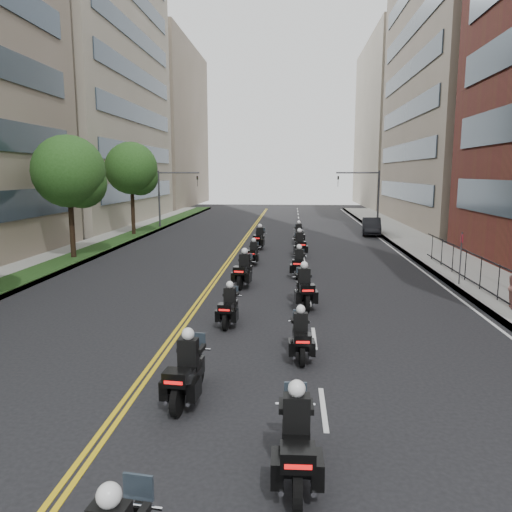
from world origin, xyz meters
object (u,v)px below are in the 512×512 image
at_px(motorcycle_9, 300,246).
at_px(motorcycle_2, 187,373).
at_px(motorcycle_4, 229,308).
at_px(motorcycle_6, 244,272).
at_px(motorcycle_3, 301,338).
at_px(motorcycle_1, 296,443).
at_px(parked_sedan, 371,226).
at_px(motorcycle_7, 299,264).
at_px(motorcycle_8, 253,254).
at_px(motorcycle_10, 259,239).
at_px(motorcycle_11, 299,235).
at_px(motorcycle_5, 304,289).

bearing_deg(motorcycle_9, motorcycle_2, -105.26).
relative_size(motorcycle_4, motorcycle_6, 0.85).
bearing_deg(motorcycle_2, motorcycle_9, 87.38).
bearing_deg(motorcycle_3, motorcycle_9, 86.35).
distance_m(motorcycle_1, parked_sedan, 36.92).
relative_size(motorcycle_7, motorcycle_8, 1.07).
bearing_deg(motorcycle_10, parked_sedan, 52.09).
xyz_separation_m(motorcycle_6, motorcycle_9, (2.77, 8.88, -0.00)).
relative_size(motorcycle_8, motorcycle_11, 0.89).
xyz_separation_m(motorcycle_3, motorcycle_11, (0.23, 24.19, 0.07)).
bearing_deg(motorcycle_5, parked_sedan, 68.99).
bearing_deg(motorcycle_11, motorcycle_8, -111.39).
height_order(motorcycle_9, motorcycle_11, motorcycle_9).
height_order(motorcycle_1, motorcycle_10, motorcycle_1).
bearing_deg(motorcycle_11, motorcycle_6, -104.98).
xyz_separation_m(motorcycle_2, motorcycle_5, (2.97, 8.71, 0.03)).
relative_size(motorcycle_3, motorcycle_10, 0.88).
bearing_deg(motorcycle_6, motorcycle_7, 51.45).
bearing_deg(motorcycle_1, motorcycle_7, 88.04).
bearing_deg(motorcycle_4, motorcycle_5, 47.70).
xyz_separation_m(motorcycle_3, motorcycle_4, (-2.49, 3.07, -0.00)).
height_order(motorcycle_5, motorcycle_6, motorcycle_5).
distance_m(motorcycle_1, motorcycle_11, 30.17).
xyz_separation_m(motorcycle_4, motorcycle_7, (2.58, 8.64, 0.05)).
distance_m(motorcycle_2, motorcycle_3, 4.07).
relative_size(motorcycle_11, parked_sedan, 0.54).
relative_size(motorcycle_10, parked_sedan, 0.54).
bearing_deg(motorcycle_4, motorcycle_10, 94.30).
height_order(motorcycle_3, motorcycle_4, motorcycle_3).
bearing_deg(motorcycle_2, motorcycle_11, 89.12).
distance_m(motorcycle_3, motorcycle_11, 24.19).
bearing_deg(motorcycle_1, motorcycle_11, 88.11).
bearing_deg(motorcycle_10, motorcycle_2, -82.73).
bearing_deg(motorcycle_5, motorcycle_9, 83.79).
bearing_deg(motorcycle_6, motorcycle_2, -82.94).
height_order(motorcycle_5, parked_sedan, motorcycle_5).
xyz_separation_m(motorcycle_6, motorcycle_11, (2.79, 15.00, -0.03)).
height_order(motorcycle_5, motorcycle_10, motorcycle_5).
bearing_deg(motorcycle_11, motorcycle_9, -94.60).
height_order(motorcycle_8, motorcycle_10, motorcycle_10).
bearing_deg(motorcycle_1, motorcycle_8, 95.36).
height_order(motorcycle_2, motorcycle_11, motorcycle_2).
relative_size(motorcycle_9, motorcycle_10, 1.02).
distance_m(motorcycle_9, parked_sedan, 13.83).
bearing_deg(motorcycle_2, motorcycle_10, 95.02).
bearing_deg(motorcycle_11, motorcycle_10, -137.59).
distance_m(motorcycle_8, motorcycle_9, 4.11).
bearing_deg(motorcycle_3, motorcycle_4, 126.10).
xyz_separation_m(motorcycle_6, motorcycle_8, (0.00, 5.85, -0.11)).
height_order(motorcycle_6, motorcycle_10, motorcycle_6).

